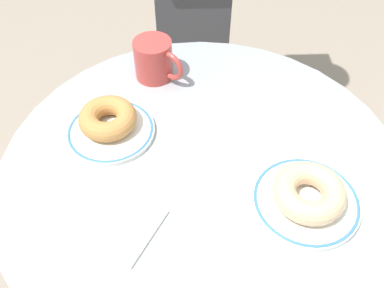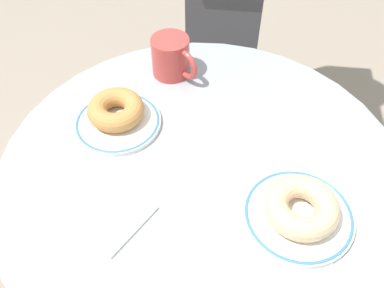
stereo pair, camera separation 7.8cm
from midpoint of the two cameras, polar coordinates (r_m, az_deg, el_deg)
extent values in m
cylinder|color=#999EA3|center=(0.81, -1.26, -3.10)|extent=(0.78, 0.78, 0.02)
cylinder|color=#999EA3|center=(1.11, -0.95, -14.33)|extent=(0.06, 0.06, 0.68)
cylinder|color=white|center=(0.87, -13.55, 1.51)|extent=(0.18, 0.18, 0.01)
torus|color=#3D75BC|center=(0.87, -13.59, 1.65)|extent=(0.17, 0.17, 0.01)
cylinder|color=white|center=(0.76, 12.42, -7.83)|extent=(0.19, 0.19, 0.01)
torus|color=#3D75BC|center=(0.76, 12.46, -7.70)|extent=(0.19, 0.19, 0.01)
torus|color=#BC7F42|center=(0.86, -13.99, 3.29)|extent=(0.14, 0.14, 0.04)
torus|color=#E0B789|center=(0.74, 12.77, -6.65)|extent=(0.14, 0.14, 0.04)
cube|color=white|center=(0.74, -12.61, -10.84)|extent=(0.13, 0.13, 0.01)
cylinder|color=#B73D38|center=(0.97, -7.65, 11.27)|extent=(0.09, 0.09, 0.09)
torus|color=#B73D38|center=(0.94, -5.43, 10.44)|extent=(0.07, 0.03, 0.07)
cube|color=#3D3D42|center=(1.56, -1.51, 12.20)|extent=(0.35, 0.41, 0.85)
camera|label=1|loc=(0.04, -92.87, -3.29)|focal=39.13mm
camera|label=2|loc=(0.04, 87.13, 3.29)|focal=39.13mm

